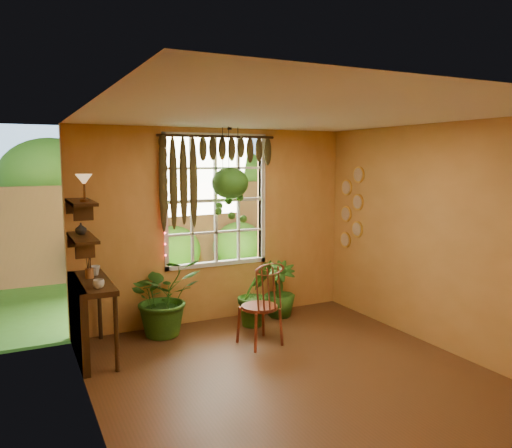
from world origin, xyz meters
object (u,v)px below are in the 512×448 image
Objects in this scene: windsor_chair at (261,317)px; potted_plant_left at (164,296)px; hanging_basket at (230,186)px; counter_ledge at (83,311)px; potted_plant_mid at (256,293)px.

windsor_chair reaches higher than potted_plant_left.
potted_plant_left is at bearing -174.59° from hanging_basket.
potted_plant_mid is (2.27, 0.14, -0.09)m from counter_ledge.
potted_plant_mid is at bearing 60.50° from windsor_chair.
potted_plant_left is 1.71m from hanging_basket.
potted_plant_mid is at bearing -8.79° from potted_plant_left.
hanging_basket reaches higher than windsor_chair.
counter_ledge is 2.09m from windsor_chair.
counter_ledge is 1.31× the size of potted_plant_mid.
windsor_chair reaches higher than potted_plant_mid.
potted_plant_mid is at bearing 3.62° from counter_ledge.
windsor_chair is at bearing -42.12° from potted_plant_left.
potted_plant_mid reaches higher than counter_ledge.
windsor_chair is at bearing -90.64° from hanging_basket.
hanging_basket is at bearing 5.41° from potted_plant_left.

